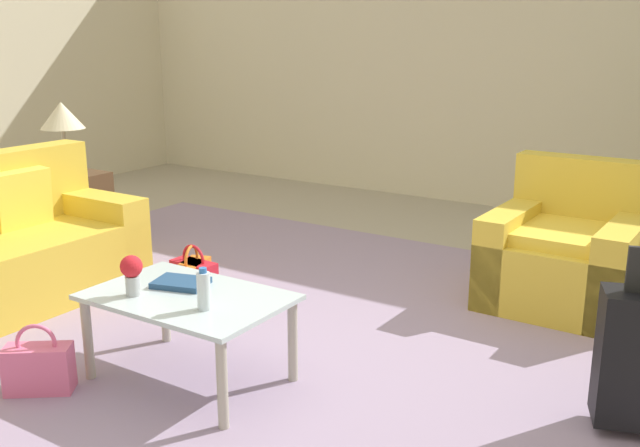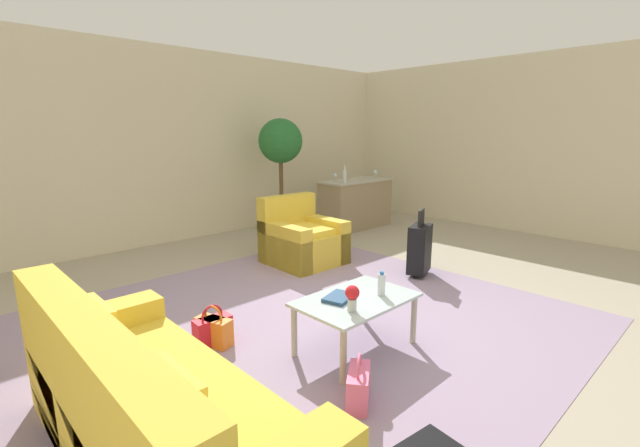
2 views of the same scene
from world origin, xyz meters
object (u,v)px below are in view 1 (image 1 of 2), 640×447
(coffee_table, at_px, (188,307))
(side_table, at_px, (70,203))
(handbag_pink, at_px, (39,368))
(water_bottle, at_px, (204,290))
(coffee_table_book, at_px, (181,283))
(table_lamp, at_px, (62,117))
(handbag_red, at_px, (194,277))
(handbag_orange, at_px, (192,278))
(armchair, at_px, (568,256))
(flower_vase, at_px, (132,272))

(coffee_table, xyz_separation_m, side_table, (-2.80, 1.50, -0.13))
(coffee_table, relative_size, handbag_pink, 2.75)
(water_bottle, xyz_separation_m, coffee_table_book, (-0.32, 0.18, -0.08))
(water_bottle, distance_m, table_lamp, 3.43)
(water_bottle, distance_m, handbag_red, 1.49)
(coffee_table_book, relative_size, handbag_orange, 0.74)
(armchair, bearing_deg, handbag_red, -149.16)
(side_table, bearing_deg, flower_vase, -32.60)
(side_table, distance_m, handbag_orange, 2.08)
(flower_vase, bearing_deg, handbag_red, 119.10)
(coffee_table, xyz_separation_m, flower_vase, (-0.22, -0.15, 0.19))
(coffee_table_book, bearing_deg, side_table, 135.92)
(armchair, bearing_deg, water_bottle, -115.85)
(water_bottle, height_order, handbag_red, water_bottle)
(armchair, xyz_separation_m, table_lamp, (-4.10, -0.67, 0.72))
(armchair, xyz_separation_m, flower_vase, (-1.52, -2.32, 0.28))
(armchair, height_order, coffee_table_book, armchair)
(side_table, bearing_deg, handbag_orange, -16.92)
(handbag_orange, bearing_deg, handbag_red, 89.61)
(water_bottle, distance_m, handbag_orange, 1.48)
(armchair, distance_m, handbag_pink, 3.25)
(handbag_pink, height_order, handbag_red, same)
(armchair, height_order, flower_vase, armchair)
(flower_vase, relative_size, handbag_pink, 0.57)
(handbag_pink, bearing_deg, flower_vase, 47.91)
(side_table, distance_m, table_lamp, 0.76)
(flower_vase, xyz_separation_m, handbag_pink, (-0.32, -0.35, -0.45))
(coffee_table_book, distance_m, side_table, 3.04)
(coffee_table_book, distance_m, handbag_pink, 0.79)
(flower_vase, height_order, handbag_red, flower_vase)
(flower_vase, bearing_deg, water_bottle, 6.79)
(table_lamp, bearing_deg, coffee_table_book, -27.92)
(coffee_table, xyz_separation_m, handbag_orange, (-0.81, 0.89, -0.27))
(side_table, height_order, handbag_red, side_table)
(coffee_table, height_order, water_bottle, water_bottle)
(side_table, bearing_deg, table_lamp, 0.00)
(handbag_pink, bearing_deg, handbag_red, 101.07)
(armchair, xyz_separation_m, side_table, (-4.10, -0.67, -0.04))
(coffee_table_book, height_order, handbag_pink, coffee_table_book)
(armchair, distance_m, coffee_table, 2.54)
(coffee_table, distance_m, handbag_orange, 1.24)
(table_lamp, distance_m, handbag_red, 2.26)
(flower_vase, relative_size, side_table, 0.38)
(table_lamp, distance_m, handbag_pink, 3.15)
(armchair, bearing_deg, handbag_orange, -148.82)
(flower_vase, bearing_deg, side_table, 147.40)
(water_bottle, relative_size, coffee_table_book, 0.77)
(armchair, xyz_separation_m, coffee_table, (-1.30, -2.17, 0.09))
(armchair, height_order, handbag_pink, armchair)
(handbag_red, bearing_deg, handbag_pink, -78.93)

